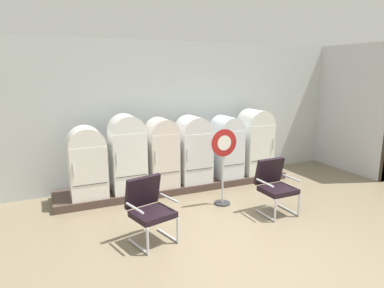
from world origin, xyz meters
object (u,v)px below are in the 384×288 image
object	(u,v)px
refrigerator_1	(127,151)
armchair_left	(149,206)
refrigerator_5	(255,140)
armchair_right	(275,183)
refrigerator_3	(193,147)
refrigerator_2	(162,151)
refrigerator_0	(87,161)
sign_stand	(223,165)
refrigerator_4	(227,145)

from	to	relation	value
refrigerator_1	armchair_left	bearing A→B (deg)	-94.24
refrigerator_5	armchair_right	bearing A→B (deg)	-113.78
armchair_right	refrigerator_3	bearing A→B (deg)	113.46
refrigerator_1	refrigerator_5	bearing A→B (deg)	0.78
refrigerator_2	refrigerator_5	distance (m)	2.41
refrigerator_0	refrigerator_3	size ratio (longest dim) A/B	0.95
armchair_right	refrigerator_1	bearing A→B (deg)	141.45
refrigerator_3	refrigerator_5	xyz separation A→B (m)	(1.65, 0.00, 0.04)
refrigerator_5	refrigerator_0	bearing A→B (deg)	-179.56
refrigerator_3	sign_stand	size ratio (longest dim) A/B	0.97
refrigerator_1	refrigerator_5	world-z (taller)	refrigerator_1
refrigerator_2	armchair_right	bearing A→B (deg)	-49.76
refrigerator_4	refrigerator_5	size ratio (longest dim) A/B	0.92
armchair_left	sign_stand	size ratio (longest dim) A/B	0.66
refrigerator_0	refrigerator_2	xyz separation A→B (m)	(1.56, -0.00, 0.05)
armchair_left	sign_stand	bearing A→B (deg)	24.71
armchair_right	sign_stand	world-z (taller)	sign_stand
refrigerator_5	sign_stand	xyz separation A→B (m)	(-1.53, -1.17, -0.16)
refrigerator_3	refrigerator_5	world-z (taller)	refrigerator_5
refrigerator_4	armchair_right	bearing A→B (deg)	-91.43
refrigerator_4	armchair_right	xyz separation A→B (m)	(-0.05, -1.90, -0.35)
refrigerator_2	refrigerator_3	xyz separation A→B (m)	(0.75, 0.03, -0.01)
refrigerator_1	refrigerator_4	xyz separation A→B (m)	(2.37, 0.05, -0.09)
refrigerator_4	sign_stand	bearing A→B (deg)	-122.34
refrigerator_1	refrigerator_2	distance (m)	0.75
refrigerator_1	sign_stand	size ratio (longest dim) A/B	1.05
refrigerator_3	refrigerator_4	xyz separation A→B (m)	(0.87, 0.01, -0.02)
refrigerator_3	refrigerator_5	distance (m)	1.65
armchair_right	refrigerator_4	bearing A→B (deg)	88.57
refrigerator_4	sign_stand	world-z (taller)	refrigerator_4
refrigerator_4	armchair_right	distance (m)	1.93
refrigerator_1	refrigerator_3	size ratio (longest dim) A/B	1.08
sign_stand	refrigerator_4	bearing A→B (deg)	57.66
refrigerator_5	armchair_right	distance (m)	2.11
refrigerator_5	armchair_right	size ratio (longest dim) A/B	1.53
armchair_left	sign_stand	distance (m)	1.96
refrigerator_1	refrigerator_2	xyz separation A→B (m)	(0.75, 0.01, -0.06)
refrigerator_5	refrigerator_4	bearing A→B (deg)	179.43
refrigerator_1	refrigerator_3	xyz separation A→B (m)	(1.50, 0.04, -0.06)
armchair_left	refrigerator_5	bearing A→B (deg)	31.01
refrigerator_0	refrigerator_4	size ratio (longest dim) A/B	0.98
refrigerator_0	armchair_left	world-z (taller)	refrigerator_0
refrigerator_1	armchair_right	bearing A→B (deg)	-38.55
refrigerator_1	refrigerator_4	bearing A→B (deg)	1.22
refrigerator_0	refrigerator_5	bearing A→B (deg)	0.44
refrigerator_2	refrigerator_5	bearing A→B (deg)	0.83
refrigerator_1	armchair_left	distance (m)	2.00
refrigerator_0	armchair_left	distance (m)	2.09
refrigerator_2	refrigerator_4	world-z (taller)	refrigerator_2
refrigerator_2	refrigerator_3	bearing A→B (deg)	2.29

